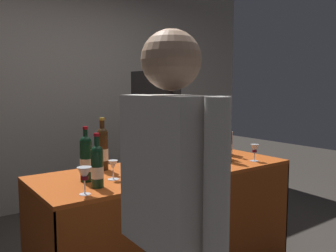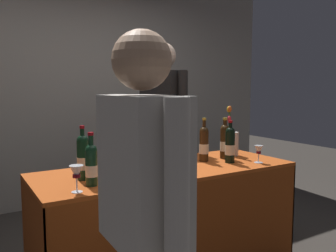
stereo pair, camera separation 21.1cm
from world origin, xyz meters
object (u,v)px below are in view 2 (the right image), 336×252
Objects in this scene: tasting_table at (168,201)px; wine_glass_near_vendor at (76,173)px; flower_vase at (232,141)px; taster_foreground_right at (143,206)px; display_bottle_0 at (225,141)px; featured_wine_bottle at (230,144)px; wine_glass_mid at (110,165)px; vendor_presenter at (163,118)px; wine_glass_near_taster at (259,151)px.

tasting_table is 0.85m from wine_glass_near_vendor.
flower_vase is 1.78m from taster_foreground_right.
tasting_table is 5.67× the size of display_bottle_0.
tasting_table is 12.52× the size of wine_glass_near_vendor.
featured_wine_bottle is at bearing -134.33° from flower_vase.
wine_glass_mid is 0.07× the size of vendor_presenter.
featured_wine_bottle is 2.17× the size of wine_glass_near_vendor.
display_bottle_0 is at bearing 4.95° from tasting_table.
taster_foreground_right is at bearing -140.73° from display_bottle_0.
tasting_table is at bearing 7.71° from wine_glass_mid.
display_bottle_0 is 0.15m from flower_vase.
featured_wine_bottle is 0.98× the size of display_bottle_0.
tasting_table is 0.64m from featured_wine_bottle.
featured_wine_bottle is at bearing -51.85° from taster_foreground_right.
featured_wine_bottle reaches higher than wine_glass_near_taster.
featured_wine_bottle is 1.24m from wine_glass_near_vendor.
tasting_table is 0.79m from wine_glass_near_taster.
wine_glass_near_vendor is at bearing -160.99° from tasting_table.
wine_glass_mid is (-0.47, -0.06, 0.33)m from tasting_table.
flower_vase is (0.21, 0.21, -0.02)m from featured_wine_bottle.
vendor_presenter is at bearing 117.22° from flower_vase.
taster_foreground_right is at bearing -125.46° from tasting_table.
display_bottle_0 is 1.04m from wine_glass_mid.
flower_vase is (0.70, 0.12, 0.37)m from tasting_table.
wine_glass_near_vendor is (-0.73, -0.25, 0.36)m from tasting_table.
taster_foreground_right is at bearing -104.28° from wine_glass_mid.
taster_foreground_right is (-0.70, -0.99, 0.38)m from tasting_table.
flower_vase is at bearing 14.41° from wine_glass_near_vendor.
wine_glass_near_taster is 1.01m from vendor_presenter.
wine_glass_mid is 0.08× the size of taster_foreground_right.
taster_foreground_right reaches higher than wine_glass_mid.
vendor_presenter reaches higher than wine_glass_near_taster.
wine_glass_near_vendor is 1.48m from flower_vase.
wine_glass_near_vendor is 0.10× the size of taster_foreground_right.
wine_glass_near_vendor is 1.41m from wine_glass_near_taster.
display_bottle_0 is 0.29m from wine_glass_near_taster.
display_bottle_0 reaches higher than wine_glass_mid.
wine_glass_mid is 1.16m from wine_glass_near_taster.
wine_glass_near_vendor is at bearing 3.91° from taster_foreground_right.
wine_glass_mid is at bearing -173.80° from display_bottle_0.
wine_glass_near_taster is at bearing 1.60° from wine_glass_near_vendor.
tasting_table is 15.44× the size of wine_glass_mid.
vendor_presenter is (0.38, 0.73, 0.54)m from tasting_table.
wine_glass_mid is at bearing -171.29° from flower_vase.
taster_foreground_right is (-1.27, -1.04, -0.01)m from display_bottle_0.
wine_glass_near_vendor is 1.50m from vendor_presenter.
featured_wine_bottle is at bearing -2.03° from wine_glass_mid.
tasting_table is 0.58m from wine_glass_mid.
wine_glass_mid is at bearing 35.47° from wine_glass_near_vendor.
taster_foreground_right reaches higher than display_bottle_0.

